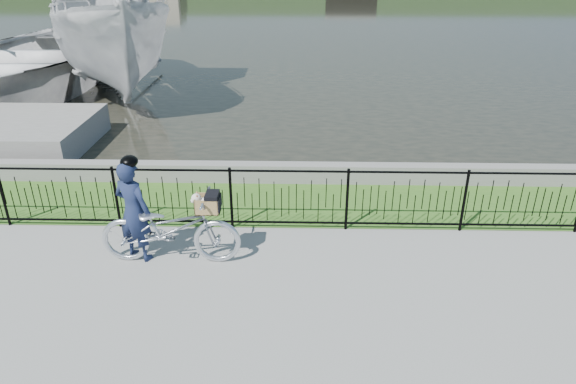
{
  "coord_description": "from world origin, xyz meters",
  "views": [
    {
      "loc": [
        0.18,
        -6.3,
        4.51
      ],
      "look_at": [
        -0.0,
        1.0,
        1.0
      ],
      "focal_mm": 32.0,
      "sensor_mm": 36.0,
      "label": 1
    }
  ],
  "objects_px": {
    "bicycle_rig": "(171,228)",
    "boat_near": "(111,37)",
    "cyclist": "(133,209)",
    "boat_far": "(30,58)"
  },
  "relations": [
    {
      "from": "cyclist",
      "to": "boat_far",
      "type": "xyz_separation_m",
      "value": [
        -6.67,
        10.58,
        0.21
      ]
    },
    {
      "from": "bicycle_rig",
      "to": "boat_near",
      "type": "relative_size",
      "value": 0.23
    },
    {
      "from": "cyclist",
      "to": "boat_near",
      "type": "bearing_deg",
      "value": 109.63
    },
    {
      "from": "bicycle_rig",
      "to": "cyclist",
      "type": "distance_m",
      "value": 0.64
    },
    {
      "from": "bicycle_rig",
      "to": "boat_near",
      "type": "height_order",
      "value": "boat_near"
    },
    {
      "from": "cyclist",
      "to": "boat_near",
      "type": "relative_size",
      "value": 0.18
    },
    {
      "from": "boat_near",
      "to": "boat_far",
      "type": "height_order",
      "value": "boat_near"
    },
    {
      "from": "bicycle_rig",
      "to": "cyclist",
      "type": "xyz_separation_m",
      "value": [
        -0.57,
        0.07,
        0.28
      ]
    },
    {
      "from": "cyclist",
      "to": "boat_far",
      "type": "relative_size",
      "value": 0.16
    },
    {
      "from": "cyclist",
      "to": "boat_near",
      "type": "height_order",
      "value": "boat_near"
    }
  ]
}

